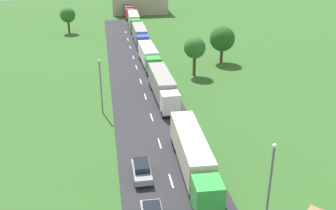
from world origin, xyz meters
TOP-DOWN VIEW (x-y plane):
  - road at (0.00, 24.50)m, footprint 10.00×140.00m
  - lane_marking_centre at (0.00, 19.60)m, footprint 0.16×119.51m
  - truck_lead at (2.37, 13.26)m, footprint 2.90×14.69m
  - truck_second at (2.41, 33.17)m, footprint 2.70×13.31m
  - truck_third at (2.36, 49.41)m, footprint 2.77×12.32m
  - truck_fourth at (2.41, 65.89)m, footprint 2.54×13.61m
  - truck_fifth at (2.47, 82.36)m, footprint 2.79×13.50m
  - truck_sixth at (2.24, 99.07)m, footprint 2.56×12.84m
  - car_second at (-2.75, 13.50)m, footprint 1.76×4.09m
  - lamppost_lead at (5.97, 3.58)m, footprint 0.36×0.36m
  - lamppost_second at (-6.35, 29.78)m, footprint 0.36×0.36m
  - tree_birch at (9.41, 43.15)m, footprint 3.68×3.68m
  - tree_maple at (16.17, 49.61)m, footprint 4.66×4.66m
  - tree_pine at (-13.87, 79.95)m, footprint 3.70×3.70m

SIDE VIEW (x-z plane):
  - road at x=0.00m, z-range 0.00..0.06m
  - lane_marking_centre at x=0.00m, z-range 0.06..0.07m
  - car_second at x=-2.75m, z-range 0.08..1.64m
  - truck_sixth at x=2.24m, z-range 0.33..3.80m
  - truck_third at x=2.36m, z-range 0.32..3.82m
  - truck_fourth at x=2.41m, z-range 0.32..4.03m
  - truck_second at x=2.41m, z-range 0.32..4.07m
  - truck_lead at x=2.37m, z-range 0.32..4.08m
  - truck_fifth at x=2.47m, z-range 0.33..4.07m
  - lamppost_second at x=-6.35m, z-range 0.47..8.04m
  - tree_pine at x=-13.87m, z-range 1.27..7.60m
  - tree_maple at x=16.17m, z-range 1.12..8.08m
  - lamppost_lead at x=5.97m, z-range 0.48..8.90m
  - tree_birch at x=9.41m, z-range 1.48..8.25m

